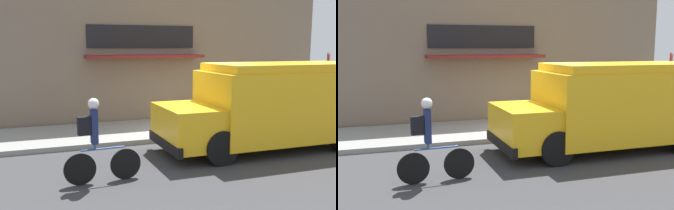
# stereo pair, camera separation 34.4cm
# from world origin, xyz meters

# --- Properties ---
(ground_plane) EXTENTS (70.00, 70.00, 0.00)m
(ground_plane) POSITION_xyz_m (0.00, 0.00, 0.00)
(ground_plane) COLOR #38383A
(sidewalk) EXTENTS (28.00, 2.91, 0.14)m
(sidewalk) POSITION_xyz_m (0.00, 1.46, 0.07)
(sidewalk) COLOR gray
(sidewalk) RESTS_ON ground_plane
(storefront) EXTENTS (12.49, 1.02, 4.86)m
(storefront) POSITION_xyz_m (-0.04, 3.06, 2.43)
(storefront) COLOR #756656
(storefront) RESTS_ON ground_plane
(school_bus) EXTENTS (5.74, 2.63, 2.25)m
(school_bus) POSITION_xyz_m (1.44, -1.51, 1.17)
(school_bus) COLOR yellow
(school_bus) RESTS_ON ground_plane
(cyclist) EXTENTS (1.56, 0.22, 1.71)m
(cyclist) POSITION_xyz_m (-3.47, -2.63, 0.84)
(cyclist) COLOR black
(cyclist) RESTS_ON ground_plane
(stop_sign_post) EXTENTS (0.45, 0.45, 2.33)m
(stop_sign_post) POSITION_xyz_m (4.82, 0.37, 1.70)
(stop_sign_post) COLOR slate
(stop_sign_post) RESTS_ON sidewalk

